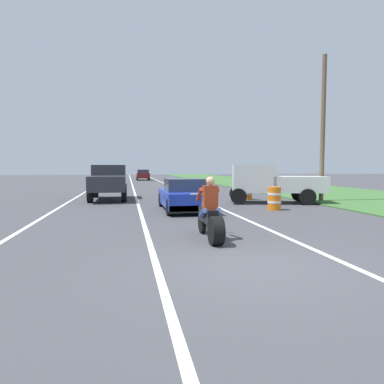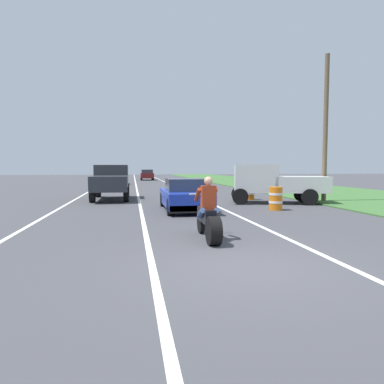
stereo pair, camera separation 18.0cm
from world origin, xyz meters
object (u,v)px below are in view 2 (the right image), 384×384
object	(u,v)px
motorcycle_with_rider	(208,217)
sports_car_blue	(185,196)
distant_car_far_ahead	(117,177)
pickup_truck_right_shoulder_white	(274,182)
construction_barrel_mid	(249,191)
distant_car_further_ahead	(147,175)
pickup_truck_left_lane_dark_grey	(111,180)
construction_barrel_nearest	(276,198)

from	to	relation	value
motorcycle_with_rider	sports_car_blue	bearing A→B (deg)	86.97
motorcycle_with_rider	distant_car_far_ahead	distance (m)	30.44
motorcycle_with_rider	pickup_truck_right_shoulder_white	world-z (taller)	pickup_truck_right_shoulder_white
pickup_truck_right_shoulder_white	construction_barrel_mid	distance (m)	2.20
construction_barrel_mid	distant_car_further_ahead	world-z (taller)	distant_car_further_ahead
motorcycle_with_rider	pickup_truck_left_lane_dark_grey	world-z (taller)	pickup_truck_left_lane_dark_grey
motorcycle_with_rider	distant_car_far_ahead	bearing A→B (deg)	96.80
sports_car_blue	distant_car_far_ahead	size ratio (longest dim) A/B	1.08
motorcycle_with_rider	pickup_truck_right_shoulder_white	bearing A→B (deg)	57.70
sports_car_blue	construction_barrel_mid	xyz separation A→B (m)	(4.35, 4.20, -0.13)
construction_barrel_nearest	distant_car_far_ahead	distance (m)	25.87
sports_car_blue	construction_barrel_nearest	world-z (taller)	sports_car_blue
construction_barrel_mid	distant_car_far_ahead	world-z (taller)	distant_car_far_ahead
motorcycle_with_rider	construction_barrel_nearest	size ratio (longest dim) A/B	2.21
distant_car_far_ahead	motorcycle_with_rider	bearing A→B (deg)	-83.20
pickup_truck_left_lane_dark_grey	sports_car_blue	bearing A→B (deg)	-58.80
distant_car_far_ahead	distant_car_further_ahead	distance (m)	11.54
pickup_truck_right_shoulder_white	construction_barrel_nearest	world-z (taller)	pickup_truck_right_shoulder_white
construction_barrel_nearest	distant_car_far_ahead	bearing A→B (deg)	107.55
construction_barrel_nearest	motorcycle_with_rider	bearing A→B (deg)	-127.08
pickup_truck_left_lane_dark_grey	pickup_truck_right_shoulder_white	distance (m)	9.07
motorcycle_with_rider	distant_car_far_ahead	xyz separation A→B (m)	(-3.61, 30.22, 0.18)
motorcycle_with_rider	pickup_truck_right_shoulder_white	distance (m)	9.87
sports_car_blue	construction_barrel_mid	distance (m)	6.05
sports_car_blue	construction_barrel_nearest	bearing A→B (deg)	-8.84
distant_car_further_ahead	pickup_truck_left_lane_dark_grey	bearing A→B (deg)	-96.33
construction_barrel_mid	motorcycle_with_rider	bearing A→B (deg)	-114.31
motorcycle_with_rider	pickup_truck_left_lane_dark_grey	bearing A→B (deg)	104.73
sports_car_blue	pickup_truck_left_lane_dark_grey	size ratio (longest dim) A/B	0.90
sports_car_blue	distant_car_far_ahead	world-z (taller)	distant_car_far_ahead
motorcycle_with_rider	pickup_truck_right_shoulder_white	xyz separation A→B (m)	(5.26, 8.33, 0.51)
motorcycle_with_rider	construction_barrel_nearest	xyz separation A→B (m)	(4.20, 5.55, -0.09)
pickup_truck_right_shoulder_white	construction_barrel_nearest	xyz separation A→B (m)	(-1.07, -2.77, -0.60)
construction_barrel_nearest	pickup_truck_left_lane_dark_grey	bearing A→B (deg)	139.35
construction_barrel_nearest	distant_car_further_ahead	xyz separation A→B (m)	(-4.05, 35.58, 0.27)
sports_car_blue	pickup_truck_right_shoulder_white	bearing A→B (deg)	23.74
pickup_truck_left_lane_dark_grey	construction_barrel_mid	xyz separation A→B (m)	(7.79, -1.47, -0.60)
sports_car_blue	construction_barrel_nearest	distance (m)	3.92
sports_car_blue	distant_car_far_ahead	bearing A→B (deg)	99.28
sports_car_blue	pickup_truck_left_lane_dark_grey	world-z (taller)	pickup_truck_left_lane_dark_grey
motorcycle_with_rider	pickup_truck_left_lane_dark_grey	xyz separation A→B (m)	(-3.11, 11.83, 0.51)
distant_car_far_ahead	sports_car_blue	bearing A→B (deg)	-80.72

